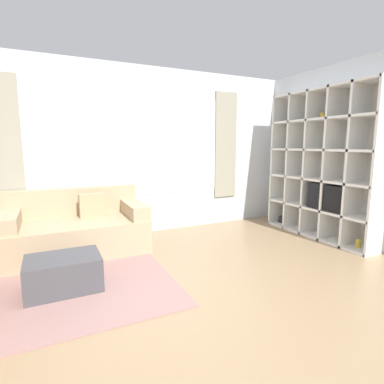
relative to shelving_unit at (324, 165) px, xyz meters
name	(u,v)px	position (x,y,z in m)	size (l,w,h in m)	color
ground_plane	(225,324)	(-2.68, -1.40, -1.14)	(16.00, 16.00, 0.00)	#9E7F5B
wall_back	(132,151)	(-2.68, 1.47, 0.22)	(6.93, 0.11, 2.70)	silver
wall_right	(334,152)	(0.22, 0.02, 0.21)	(0.07, 4.04, 2.70)	silver
area_rug	(37,290)	(-4.10, -0.07, -1.14)	(2.69, 2.01, 0.01)	gray
shelving_unit	(324,165)	(0.00, 0.00, 0.00)	(0.44, 1.93, 2.31)	silver
couch_main	(77,230)	(-3.60, 0.94, -0.83)	(1.80, 0.98, 0.85)	tan
ottoman	(64,273)	(-3.84, -0.19, -0.97)	(0.71, 0.51, 0.35)	#47474C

